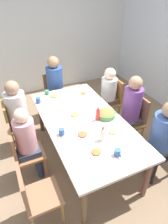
{
  "coord_description": "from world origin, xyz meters",
  "views": [
    {
      "loc": [
        2.11,
        -0.97,
        2.5
      ],
      "look_at": [
        0.0,
        0.0,
        0.91
      ],
      "focal_mm": 31.89,
      "sensor_mm": 36.0,
      "label": 1
    }
  ],
  "objects_px": {
    "chair_6": "(134,118)",
    "bottle_0": "(103,134)",
    "chair_4": "(15,123)",
    "bottle_1": "(98,114)",
    "chair_3": "(55,92)",
    "plate_3": "(75,115)",
    "person_2": "(27,139)",
    "chair_2": "(23,152)",
    "plate_4": "(84,93)",
    "plate_2": "(83,135)",
    "chair_1": "(35,195)",
    "person_5": "(108,91)",
    "person_3": "(55,82)",
    "bowl_0": "(106,114)",
    "plate_5": "(54,96)",
    "person_6": "(131,107)",
    "person_0": "(163,134)",
    "plate_1": "(96,153)",
    "plate_0": "(113,132)",
    "person_4": "(17,109)",
    "chair_0": "(164,145)",
    "chair_5": "(112,99)",
    "cup_0": "(118,152)",
    "dining_table": "(84,124)",
    "cup_3": "(62,132)",
    "cup_1": "(47,92)",
    "cup_2": "(38,100)"
  },
  "relations": [
    {
      "from": "person_6",
      "to": "plate_0",
      "type": "distance_m",
      "value": 0.74
    },
    {
      "from": "person_3",
      "to": "plate_1",
      "type": "relative_size",
      "value": 5.78
    },
    {
      "from": "person_3",
      "to": "plate_2",
      "type": "height_order",
      "value": "person_3"
    },
    {
      "from": "chair_2",
      "to": "cup_1",
      "type": "distance_m",
      "value": 1.22
    },
    {
      "from": "chair_1",
      "to": "plate_5",
      "type": "relative_size",
      "value": 3.56
    },
    {
      "from": "chair_3",
      "to": "person_4",
      "type": "distance_m",
      "value": 1.14
    },
    {
      "from": "chair_0",
      "to": "plate_2",
      "type": "distance_m",
      "value": 1.19
    },
    {
      "from": "chair_1",
      "to": "person_5",
      "type": "distance_m",
      "value": 2.27
    },
    {
      "from": "bowl_0",
      "to": "cup_3",
      "type": "bearing_deg",
      "value": -81.45
    },
    {
      "from": "bottle_1",
      "to": "plate_3",
      "type": "bearing_deg",
      "value": -131.1
    },
    {
      "from": "chair_3",
      "to": "plate_3",
      "type": "height_order",
      "value": "chair_3"
    },
    {
      "from": "cup_0",
      "to": "bottle_0",
      "type": "height_order",
      "value": "bottle_0"
    },
    {
      "from": "chair_5",
      "to": "bowl_0",
      "type": "xyz_separation_m",
      "value": [
        0.76,
        -0.58,
        0.29
      ]
    },
    {
      "from": "person_0",
      "to": "person_5",
      "type": "relative_size",
      "value": 1.07
    },
    {
      "from": "chair_4",
      "to": "dining_table",
      "type": "bearing_deg",
      "value": 52.33
    },
    {
      "from": "chair_6",
      "to": "plate_1",
      "type": "height_order",
      "value": "chair_6"
    },
    {
      "from": "plate_4",
      "to": "bottle_0",
      "type": "relative_size",
      "value": 0.99
    },
    {
      "from": "person_3",
      "to": "chair_4",
      "type": "xyz_separation_m",
      "value": [
        0.65,
        -0.93,
        -0.26
      ]
    },
    {
      "from": "chair_2",
      "to": "plate_4",
      "type": "relative_size",
      "value": 4.43
    },
    {
      "from": "person_5",
      "to": "person_6",
      "type": "xyz_separation_m",
      "value": [
        0.71,
        0.0,
        0.07
      ]
    },
    {
      "from": "person_0",
      "to": "plate_1",
      "type": "xyz_separation_m",
      "value": [
        -0.06,
        -0.98,
        0.02
      ]
    },
    {
      "from": "chair_4",
      "to": "chair_2",
      "type": "bearing_deg",
      "value": 0.0
    },
    {
      "from": "plate_2",
      "to": "chair_4",
      "type": "bearing_deg",
      "value": -142.74
    },
    {
      "from": "person_5",
      "to": "cup_1",
      "type": "bearing_deg",
      "value": -103.75
    },
    {
      "from": "person_0",
      "to": "cup_1",
      "type": "height_order",
      "value": "person_0"
    },
    {
      "from": "person_3",
      "to": "plate_0",
      "type": "height_order",
      "value": "person_3"
    },
    {
      "from": "chair_4",
      "to": "person_6",
      "type": "xyz_separation_m",
      "value": [
        0.71,
        1.76,
        0.25
      ]
    },
    {
      "from": "bowl_0",
      "to": "bottle_0",
      "type": "distance_m",
      "value": 0.53
    },
    {
      "from": "person_2",
      "to": "chair_6",
      "type": "xyz_separation_m",
      "value": [
        0.0,
        1.76,
        -0.19
      ]
    },
    {
      "from": "chair_4",
      "to": "bottle_1",
      "type": "xyz_separation_m",
      "value": [
        0.78,
        1.11,
        0.35
      ]
    },
    {
      "from": "person_5",
      "to": "plate_3",
      "type": "distance_m",
      "value": 1.06
    },
    {
      "from": "dining_table",
      "to": "person_3",
      "type": "relative_size",
      "value": 1.67
    },
    {
      "from": "cup_0",
      "to": "cup_1",
      "type": "distance_m",
      "value": 1.8
    },
    {
      "from": "person_2",
      "to": "plate_1",
      "type": "height_order",
      "value": "person_2"
    },
    {
      "from": "chair_3",
      "to": "chair_0",
      "type": "bearing_deg",
      "value": 23.14
    },
    {
      "from": "person_0",
      "to": "cup_0",
      "type": "bearing_deg",
      "value": -84.93
    },
    {
      "from": "person_6",
      "to": "plate_3",
      "type": "xyz_separation_m",
      "value": [
        -0.16,
        -0.91,
        0.01
      ]
    },
    {
      "from": "cup_0",
      "to": "person_4",
      "type": "bearing_deg",
      "value": -148.77
    },
    {
      "from": "plate_5",
      "to": "person_3",
      "type": "bearing_deg",
      "value": 161.02
    },
    {
      "from": "chair_2",
      "to": "plate_4",
      "type": "distance_m",
      "value": 1.46
    },
    {
      "from": "person_3",
      "to": "plate_5",
      "type": "xyz_separation_m",
      "value": [
        0.53,
        -0.18,
        0.0
      ]
    },
    {
      "from": "person_0",
      "to": "cup_2",
      "type": "height_order",
      "value": "person_0"
    },
    {
      "from": "chair_6",
      "to": "bottle_0",
      "type": "xyz_separation_m",
      "value": [
        0.48,
        -0.89,
        0.34
      ]
    },
    {
      "from": "cup_0",
      "to": "cup_2",
      "type": "height_order",
      "value": "cup_2"
    },
    {
      "from": "chair_1",
      "to": "plate_2",
      "type": "xyz_separation_m",
      "value": [
        -0.42,
        0.77,
        0.26
      ]
    },
    {
      "from": "chair_1",
      "to": "cup_0",
      "type": "xyz_separation_m",
      "value": [
        0.07,
        1.0,
        0.29
      ]
    },
    {
      "from": "chair_4",
      "to": "person_6",
      "type": "bearing_deg",
      "value": 67.92
    },
    {
      "from": "person_6",
      "to": "plate_5",
      "type": "distance_m",
      "value": 1.31
    },
    {
      "from": "chair_6",
      "to": "plate_2",
      "type": "xyz_separation_m",
      "value": [
        0.3,
        -1.08,
        0.26
      ]
    },
    {
      "from": "person_3",
      "to": "bowl_0",
      "type": "relative_size",
      "value": 4.66
    }
  ]
}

